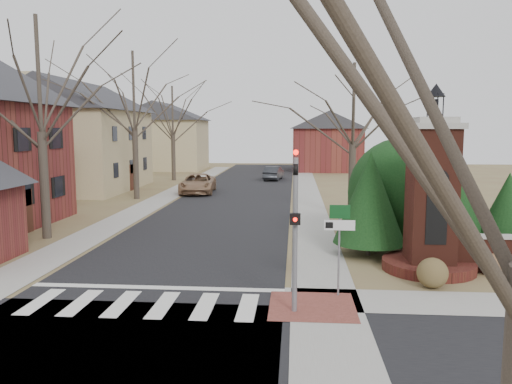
# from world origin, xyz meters

# --- Properties ---
(ground) EXTENTS (120.00, 120.00, 0.00)m
(ground) POSITION_xyz_m (0.00, 0.00, 0.00)
(ground) COLOR brown
(ground) RESTS_ON ground
(main_street) EXTENTS (8.00, 70.00, 0.01)m
(main_street) POSITION_xyz_m (0.00, 22.00, 0.01)
(main_street) COLOR black
(main_street) RESTS_ON ground
(cross_street) EXTENTS (120.00, 8.00, 0.01)m
(cross_street) POSITION_xyz_m (0.00, -3.00, 0.01)
(cross_street) COLOR black
(cross_street) RESTS_ON ground
(crosswalk_zone) EXTENTS (8.00, 2.20, 0.02)m
(crosswalk_zone) POSITION_xyz_m (0.00, 0.80, 0.01)
(crosswalk_zone) COLOR silver
(crosswalk_zone) RESTS_ON ground
(stop_bar) EXTENTS (8.00, 0.35, 0.02)m
(stop_bar) POSITION_xyz_m (0.00, 2.30, 0.01)
(stop_bar) COLOR silver
(stop_bar) RESTS_ON ground
(sidewalk_right_main) EXTENTS (2.00, 60.00, 0.02)m
(sidewalk_right_main) POSITION_xyz_m (5.20, 22.00, 0.01)
(sidewalk_right_main) COLOR gray
(sidewalk_right_main) RESTS_ON ground
(sidewalk_left) EXTENTS (2.00, 60.00, 0.02)m
(sidewalk_left) POSITION_xyz_m (-5.20, 22.00, 0.01)
(sidewalk_left) COLOR gray
(sidewalk_left) RESTS_ON ground
(curb_apron) EXTENTS (2.40, 2.40, 0.02)m
(curb_apron) POSITION_xyz_m (4.80, 1.00, 0.01)
(curb_apron) COLOR brown
(curb_apron) RESTS_ON ground
(traffic_signal_pole) EXTENTS (0.28, 0.41, 4.50)m
(traffic_signal_pole) POSITION_xyz_m (4.30, 0.57, 2.59)
(traffic_signal_pole) COLOR slate
(traffic_signal_pole) RESTS_ON ground
(sign_post) EXTENTS (0.90, 0.07, 2.75)m
(sign_post) POSITION_xyz_m (5.59, 1.99, 1.95)
(sign_post) COLOR slate
(sign_post) RESTS_ON ground
(brick_gate_monument) EXTENTS (3.20, 3.20, 6.47)m
(brick_gate_monument) POSITION_xyz_m (9.00, 4.99, 2.17)
(brick_gate_monument) COLOR #4E2016
(brick_gate_monument) RESTS_ON ground
(house_stucco_left) EXTENTS (9.80, 12.80, 9.28)m
(house_stucco_left) POSITION_xyz_m (-13.50, 27.00, 4.59)
(house_stucco_left) COLOR tan
(house_stucco_left) RESTS_ON ground
(house_distant_left) EXTENTS (10.80, 8.80, 8.53)m
(house_distant_left) POSITION_xyz_m (-12.01, 48.00, 4.25)
(house_distant_left) COLOR tan
(house_distant_left) RESTS_ON ground
(house_distant_right) EXTENTS (8.80, 8.80, 7.30)m
(house_distant_right) POSITION_xyz_m (7.99, 47.99, 3.65)
(house_distant_right) COLOR maroon
(house_distant_right) RESTS_ON ground
(evergreen_near) EXTENTS (2.80, 2.80, 4.10)m
(evergreen_near) POSITION_xyz_m (7.20, 7.00, 2.30)
(evergreen_near) COLOR #473D33
(evergreen_near) RESTS_ON ground
(evergreen_mid) EXTENTS (3.40, 3.40, 4.70)m
(evergreen_mid) POSITION_xyz_m (10.50, 8.20, 2.60)
(evergreen_mid) COLOR #473D33
(evergreen_mid) RESTS_ON ground
(evergreen_far) EXTENTS (2.40, 2.40, 3.30)m
(evergreen_far) POSITION_xyz_m (12.50, 7.20, 1.90)
(evergreen_far) COLOR #473D33
(evergreen_far) RESTS_ON ground
(evergreen_mass) EXTENTS (4.80, 4.80, 4.80)m
(evergreen_mass) POSITION_xyz_m (9.00, 9.50, 2.40)
(evergreen_mass) COLOR black
(evergreen_mass) RESTS_ON ground
(bare_tree_0) EXTENTS (8.05, 8.05, 11.15)m
(bare_tree_0) POSITION_xyz_m (-7.00, 9.00, 7.70)
(bare_tree_0) COLOR #473D33
(bare_tree_0) RESTS_ON ground
(bare_tree_1) EXTENTS (8.40, 8.40, 11.64)m
(bare_tree_1) POSITION_xyz_m (-7.00, 22.00, 8.03)
(bare_tree_1) COLOR #473D33
(bare_tree_1) RESTS_ON ground
(bare_tree_2) EXTENTS (7.35, 7.35, 10.19)m
(bare_tree_2) POSITION_xyz_m (-7.50, 35.00, 7.03)
(bare_tree_2) COLOR #473D33
(bare_tree_2) RESTS_ON ground
(bare_tree_3) EXTENTS (7.00, 7.00, 9.70)m
(bare_tree_3) POSITION_xyz_m (7.50, 16.00, 6.69)
(bare_tree_3) COLOR #473D33
(bare_tree_3) RESTS_ON ground
(pickup_truck) EXTENTS (2.88, 5.55, 1.50)m
(pickup_truck) POSITION_xyz_m (-3.26, 25.46, 0.75)
(pickup_truck) COLOR #967151
(pickup_truck) RESTS_ON ground
(distant_car) EXTENTS (1.94, 4.21, 1.34)m
(distant_car) POSITION_xyz_m (2.16, 36.11, 0.67)
(distant_car) COLOR #2C2F33
(distant_car) RESTS_ON ground
(dry_shrub_left) EXTENTS (0.96, 0.96, 0.96)m
(dry_shrub_left) POSITION_xyz_m (8.60, 3.00, 0.48)
(dry_shrub_left) COLOR brown
(dry_shrub_left) RESTS_ON ground
(dry_shrub_right) EXTENTS (0.74, 0.74, 0.74)m
(dry_shrub_right) POSITION_xyz_m (11.00, 4.60, 0.37)
(dry_shrub_right) COLOR brown
(dry_shrub_right) RESTS_ON ground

